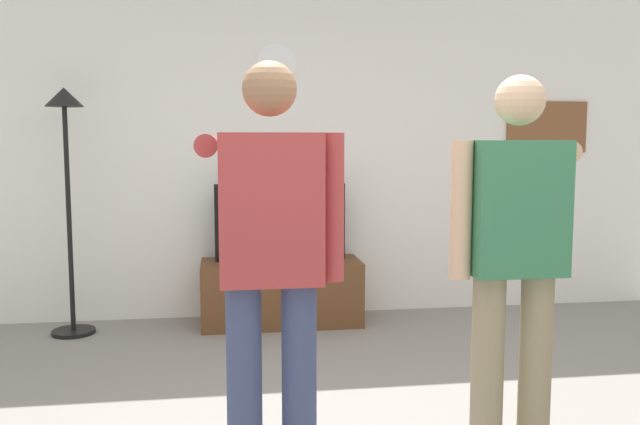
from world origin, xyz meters
TOP-DOWN VIEW (x-y plane):
  - back_wall at (0.00, 2.95)m, footprint 6.40×0.10m
  - tv_stand at (-0.16, 2.60)m, footprint 1.26×0.53m
  - television at (-0.16, 2.65)m, footprint 1.04×0.07m
  - wall_clock at (-0.16, 2.89)m, footprint 0.31×0.03m
  - framed_picture at (2.20, 2.90)m, footprint 0.73×0.04m
  - floor_lamp at (-1.76, 2.55)m, footprint 0.32×0.32m
  - person_standing_nearer_lamp at (-0.42, -0.06)m, footprint 0.58×0.78m
  - person_standing_nearer_couch at (0.62, 0.04)m, footprint 0.58×0.78m

SIDE VIEW (x-z plane):
  - tv_stand at x=-0.16m, z-range 0.00..0.51m
  - television at x=-0.16m, z-range 0.51..1.13m
  - person_standing_nearer_couch at x=0.62m, z-range 0.12..1.86m
  - person_standing_nearer_lamp at x=-0.42m, z-range 0.12..1.89m
  - floor_lamp at x=-1.76m, z-range 0.40..2.25m
  - back_wall at x=0.00m, z-range 0.00..2.70m
  - framed_picture at x=2.20m, z-range 1.36..1.80m
  - wall_clock at x=-0.16m, z-range 1.93..2.25m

